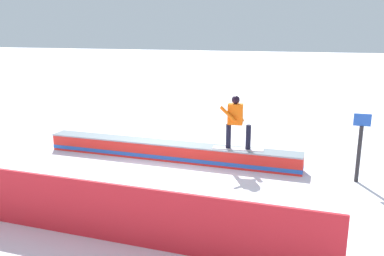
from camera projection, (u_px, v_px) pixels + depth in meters
The scene contains 5 objects.
ground_plane at pixel (169, 159), 11.73m from camera, with size 120.00×120.00×0.00m, color white.
grind_box at pixel (169, 152), 11.68m from camera, with size 7.65×0.75×0.51m.
snowboarder at pixel (236, 120), 10.80m from camera, with size 1.42×0.47×1.48m.
safety_fence at pixel (80, 208), 7.27m from camera, with size 9.11×0.06×1.11m, color red.
trail_marker at pixel (360, 146), 9.80m from camera, with size 0.40×0.10×1.74m.
Camera 1 is at (-3.92, 10.48, 3.72)m, focal length 37.36 mm.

